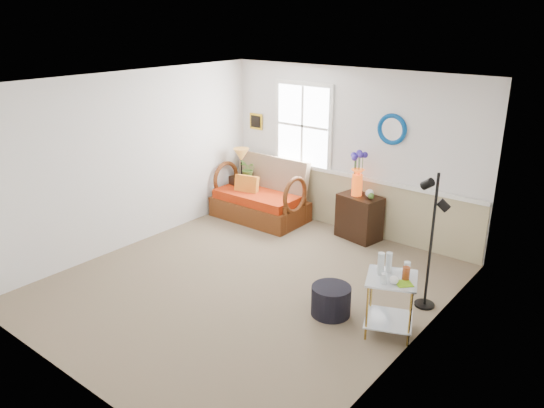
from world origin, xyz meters
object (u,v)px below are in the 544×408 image
Objects in this scene: side_table at (390,305)px; floor_lamp at (431,242)px; loveseat at (260,190)px; lamp_stand at (243,193)px; ottoman at (331,301)px; cabinet at (359,217)px.

floor_lamp reaches higher than side_table.
loveseat is 0.56m from lamp_stand.
lamp_stand is at bearing 176.76° from floor_lamp.
ottoman is at bearing -172.77° from side_table.
ottoman is (2.65, -1.87, -0.34)m from loveseat.
floor_lamp is (3.44, -1.00, 0.33)m from loveseat.
floor_lamp is at bearing -27.63° from cabinet.
loveseat is 3.39× the size of ottoman.
loveseat is at bearing 144.78° from ottoman.
side_table is (3.85, -1.91, 0.02)m from lamp_stand.
loveseat is 0.94× the size of floor_lamp.
lamp_stand is at bearing 147.59° from ottoman.
loveseat reaches higher than lamp_stand.
cabinet reaches higher than lamp_stand.
loveseat reaches higher than cabinet.
loveseat is 1.80m from cabinet.
loveseat is 3.80m from side_table.
loveseat is 3.26m from ottoman.
cabinet is at bearing 4.83° from lamp_stand.
side_table is at bearing 7.23° from ottoman.
cabinet is 1.04× the size of side_table.
floor_lamp is at bearing 47.96° from ottoman.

